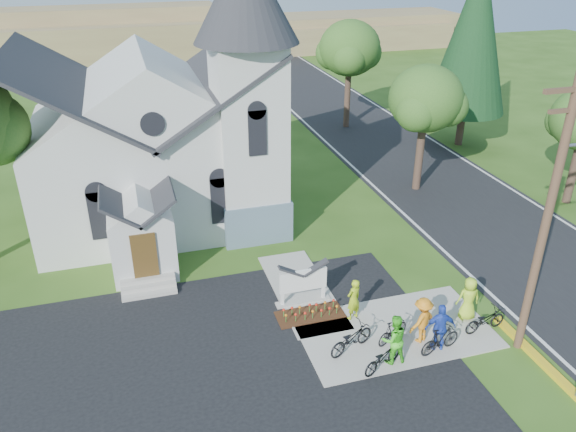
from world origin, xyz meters
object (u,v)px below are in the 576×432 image
object	(u,v)px
utility_pole	(551,210)
bike_2	(383,357)
cyclist_2	(440,327)
bike_3	(440,340)
church_sign	(303,281)
cyclist_1	(394,339)
bike_1	(393,331)
cyclist_0	(354,299)
cyclist_4	(469,298)
cyclist_3	(422,320)
bike_0	(351,338)
bike_4	(485,320)

from	to	relation	value
utility_pole	bike_2	world-z (taller)	utility_pole
cyclist_2	bike_3	size ratio (longest dim) A/B	1.09
bike_2	cyclist_2	bearing A→B (deg)	-105.40
church_sign	bike_3	size ratio (longest dim) A/B	1.30
cyclist_1	bike_1	world-z (taller)	cyclist_1
cyclist_0	cyclist_4	size ratio (longest dim) A/B	0.96
cyclist_0	cyclist_1	bearing A→B (deg)	76.42
cyclist_2	cyclist_3	xyz separation A→B (m)	(-0.37, 0.59, -0.03)
church_sign	cyclist_4	world-z (taller)	cyclist_4
cyclist_0	bike_0	distance (m)	1.90
bike_2	bike_1	bearing A→B (deg)	-62.83
bike_1	cyclist_3	world-z (taller)	cyclist_3
cyclist_1	cyclist_3	distance (m)	1.63
bike_0	bike_4	xyz separation A→B (m)	(5.11, -0.38, -0.05)
cyclist_0	cyclist_1	world-z (taller)	cyclist_1
bike_1	bike_4	distance (m)	3.52
cyclist_1	cyclist_2	bearing A→B (deg)	-173.77
bike_0	bike_3	xyz separation A→B (m)	(2.93, -0.95, 0.01)
church_sign	bike_1	bearing A→B (deg)	-54.13
cyclist_1	cyclist_3	xyz separation A→B (m)	(1.46, 0.71, -0.04)
bike_0	cyclist_4	size ratio (longest dim) A/B	1.09
church_sign	bike_2	world-z (taller)	church_sign
bike_1	cyclist_4	xyz separation A→B (m)	(3.29, 0.44, 0.43)
cyclist_2	bike_2	size ratio (longest dim) A/B	1.06
bike_2	cyclist_1	bearing A→B (deg)	-88.00
utility_pole	cyclist_4	size ratio (longest dim) A/B	5.68
cyclist_4	bike_4	world-z (taller)	cyclist_4
utility_pole	bike_0	xyz separation A→B (m)	(-5.85, 1.46, -4.85)
church_sign	cyclist_3	size ratio (longest dim) A/B	1.24
cyclist_2	bike_1	bearing A→B (deg)	-21.29
cyclist_4	bike_4	xyz separation A→B (m)	(0.21, -0.85, -0.43)
church_sign	bike_0	bearing A→B (deg)	-77.62
bike_0	cyclist_3	xyz separation A→B (m)	(2.59, -0.21, 0.38)
cyclist_0	bike_1	bearing A→B (deg)	95.35
bike_0	cyclist_1	world-z (taller)	cyclist_1
utility_pole	bike_4	xyz separation A→B (m)	(-0.75, 1.08, -4.90)
church_sign	cyclist_0	distance (m)	2.14
cyclist_0	bike_4	xyz separation A→B (m)	(4.33, -2.08, -0.40)
utility_pole	bike_4	distance (m)	5.08
utility_pole	cyclist_3	world-z (taller)	utility_pole
cyclist_1	bike_3	world-z (taller)	cyclist_1
bike_3	bike_4	distance (m)	2.25
church_sign	bike_4	world-z (taller)	church_sign
utility_pole	bike_3	size ratio (longest dim) A/B	5.92
cyclist_2	bike_4	xyz separation A→B (m)	(2.15, 0.43, -0.47)
bike_1	bike_4	size ratio (longest dim) A/B	0.88
utility_pole	cyclist_3	size ratio (longest dim) A/B	5.64
church_sign	bike_0	xyz separation A→B (m)	(0.71, -3.24, -0.47)
church_sign	cyclist_3	xyz separation A→B (m)	(3.30, -3.45, -0.09)
cyclist_2	cyclist_3	bearing A→B (deg)	-47.60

